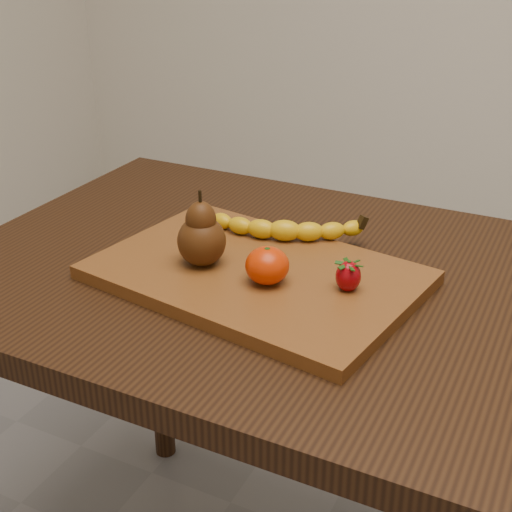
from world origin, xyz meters
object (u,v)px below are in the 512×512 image
at_px(pear, 201,228).
at_px(mandarin, 267,265).
at_px(table, 281,327).
at_px(cutting_board, 256,275).

xyz_separation_m(pear, mandarin, (0.11, -0.01, -0.03)).
relative_size(table, cutting_board, 2.22).
height_order(table, mandarin, mandarin).
bearing_deg(mandarin, table, 98.38).
bearing_deg(mandarin, pear, 174.06).
xyz_separation_m(table, pear, (-0.10, -0.07, 0.17)).
relative_size(table, pear, 9.06).
distance_m(cutting_board, mandarin, 0.06).
bearing_deg(cutting_board, mandarin, -34.47).
distance_m(table, cutting_board, 0.12).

